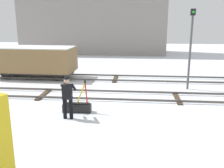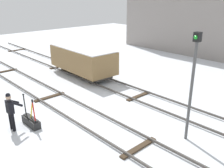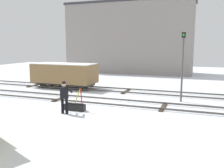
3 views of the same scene
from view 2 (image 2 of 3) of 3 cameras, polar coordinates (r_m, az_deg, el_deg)
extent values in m
plane|color=silver|center=(12.47, -6.17, -7.82)|extent=(60.00, 60.00, 0.00)
cube|color=#4C4742|center=(12.05, -8.96, -8.31)|extent=(44.00, 0.07, 0.10)
cube|color=#4C4742|center=(12.80, -3.61, -6.31)|extent=(44.00, 0.07, 0.10)
cube|color=#423323|center=(21.33, -23.54, 2.69)|extent=(0.24, 1.94, 0.08)
cube|color=#423323|center=(15.17, -14.22, -2.91)|extent=(0.24, 1.94, 0.08)
cube|color=#423323|center=(10.22, 6.18, -14.42)|extent=(0.24, 1.94, 0.08)
cube|color=#4C4742|center=(14.40, 4.32, -3.21)|extent=(44.00, 0.07, 0.10)
cube|color=#4C4742|center=(15.41, 7.98, -1.74)|extent=(44.00, 0.07, 0.10)
cube|color=#423323|center=(29.10, -21.03, 7.33)|extent=(0.24, 1.94, 0.08)
cube|color=#423323|center=(21.39, -11.83, 4.01)|extent=(0.24, 1.94, 0.08)
cube|color=#423323|center=(14.93, 6.20, -2.77)|extent=(0.24, 1.94, 0.08)
cube|color=black|center=(12.28, -18.17, -8.30)|extent=(1.24, 0.37, 0.36)
cube|color=black|center=(12.19, -18.27, -7.43)|extent=(1.12, 0.21, 0.06)
cylinder|color=black|center=(12.38, -19.51, -4.59)|extent=(0.09, 0.06, 1.05)
sphere|color=black|center=(12.20, -19.83, -2.32)|extent=(0.09, 0.09, 0.09)
cylinder|color=yellow|center=(11.83, -18.10, -5.80)|extent=(0.44, 0.06, 1.00)
sphere|color=black|center=(11.47, -17.93, -3.93)|extent=(0.09, 0.09, 0.09)
cylinder|color=red|center=(11.62, -17.62, -6.02)|extent=(0.14, 0.06, 1.05)
sphere|color=black|center=(11.45, -17.99, -3.59)|extent=(0.09, 0.09, 0.09)
cylinder|color=black|center=(12.19, -22.33, -7.79)|extent=(0.15, 0.15, 0.85)
cylinder|color=black|center=(11.97, -21.86, -8.25)|extent=(0.15, 0.15, 0.85)
cube|color=black|center=(11.77, -22.55, -4.90)|extent=(0.38, 0.24, 0.60)
sphere|color=tan|center=(11.60, -22.85, -2.86)|extent=(0.23, 0.23, 0.23)
sphere|color=black|center=(11.57, -22.91, -2.43)|extent=(0.21, 0.21, 0.21)
cylinder|color=black|center=(11.99, -21.92, -3.76)|extent=(0.12, 0.55, 0.37)
cylinder|color=black|center=(11.61, -21.18, -4.34)|extent=(0.12, 0.53, 0.40)
cylinder|color=#4C4C4C|center=(10.34, 17.74, -2.12)|extent=(0.12, 0.12, 4.15)
cube|color=black|center=(9.75, 19.15, 10.25)|extent=(0.24, 0.24, 0.36)
sphere|color=green|center=(9.64, 18.77, 10.19)|extent=(0.14, 0.14, 0.14)
cube|color=gray|center=(27.47, 20.52, 16.17)|extent=(16.58, 5.10, 9.01)
cube|color=#2D2B28|center=(18.70, -6.71, 3.13)|extent=(5.29, 1.56, 0.20)
cube|color=olive|center=(18.46, -6.83, 5.77)|extent=(5.60, 2.49, 1.58)
cube|color=white|center=(18.28, -6.93, 8.26)|extent=(5.48, 2.39, 0.06)
cylinder|color=black|center=(19.86, -11.15, 3.75)|extent=(0.70, 0.12, 0.70)
cylinder|color=black|center=(20.49, -8.10, 4.43)|extent=(0.70, 0.12, 0.70)
cylinder|color=black|center=(16.97, -5.03, 1.24)|extent=(0.70, 0.12, 0.70)
cylinder|color=black|center=(17.69, -1.72, 2.11)|extent=(0.70, 0.12, 0.70)
camera|label=1|loc=(9.94, -79.25, -7.35)|focal=41.00mm
camera|label=3|loc=(8.80, -103.08, -19.52)|focal=39.04mm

